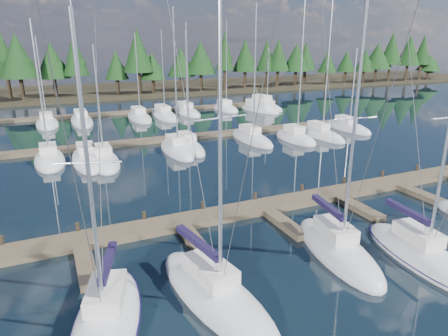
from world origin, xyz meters
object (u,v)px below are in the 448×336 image
front_sailboat_1 (107,320)px  front_sailboat_2 (215,294)px  front_sailboat_3 (337,249)px  motor_yacht_right (260,108)px  main_dock (267,210)px  front_sailboat_4 (420,255)px

front_sailboat_1 → front_sailboat_2: 4.73m
front_sailboat_2 → front_sailboat_3: front_sailboat_2 is taller
motor_yacht_right → main_dock: bearing=-118.6°
front_sailboat_1 → front_sailboat_3: bearing=3.5°
main_dock → front_sailboat_4: bearing=-62.9°
front_sailboat_1 → front_sailboat_4: front_sailboat_4 is taller
front_sailboat_3 → motor_yacht_right: front_sailboat_3 is taller
main_dock → front_sailboat_3: size_ratio=3.18×
motor_yacht_right → front_sailboat_2: bearing=-121.5°
front_sailboat_1 → front_sailboat_4: bearing=-5.5°
front_sailboat_1 → front_sailboat_2: (4.73, -0.17, 0.02)m
front_sailboat_1 → front_sailboat_2: front_sailboat_2 is taller
front_sailboat_3 → front_sailboat_4: bearing=-32.0°
front_sailboat_2 → front_sailboat_3: (7.70, 0.92, -0.00)m
main_dock → front_sailboat_4: (4.43, -8.67, 0.09)m
main_dock → front_sailboat_1: front_sailboat_1 is taller
main_dock → front_sailboat_2: (-6.93, -7.30, 0.10)m
front_sailboat_2 → front_sailboat_3: bearing=6.8°
front_sailboat_2 → front_sailboat_4: 11.44m
front_sailboat_1 → front_sailboat_4: (16.08, -1.54, 0.01)m
front_sailboat_3 → front_sailboat_4: (3.66, -2.29, -0.00)m
front_sailboat_1 → motor_yacht_right: front_sailboat_1 is taller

